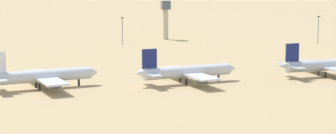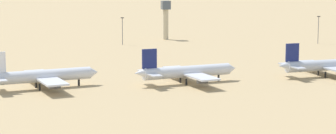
{
  "view_description": "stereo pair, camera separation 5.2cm",
  "coord_description": "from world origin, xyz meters",
  "views": [
    {
      "loc": [
        -63.59,
        -226.27,
        42.36
      ],
      "look_at": [
        -7.75,
        6.05,
        6.0
      ],
      "focal_mm": 68.58,
      "sensor_mm": 36.0,
      "label": 1
    },
    {
      "loc": [
        -63.54,
        -226.28,
        42.36
      ],
      "look_at": [
        -7.75,
        6.05,
        6.0
      ],
      "focal_mm": 68.58,
      "sensor_mm": 36.0,
      "label": 2
    }
  ],
  "objects": [
    {
      "name": "light_pole_west",
      "position": [
        -4.02,
        132.59,
        9.01
      ],
      "size": [
        1.8,
        0.5,
        15.6
      ],
      "color": "#59595E",
      "rests_on": "ground"
    },
    {
      "name": "light_pole_mid",
      "position": [
        106.89,
        111.88,
        9.18
      ],
      "size": [
        1.8,
        0.5,
        15.94
      ],
      "color": "#59595E",
      "rests_on": "ground"
    },
    {
      "name": "parked_jet_navy_3",
      "position": [
        56.52,
        5.23,
        4.55
      ],
      "size": [
        42.03,
        35.51,
        13.88
      ],
      "rotation": [
        0.0,
        0.0,
        0.09
      ],
      "color": "silver",
      "rests_on": "ground"
    },
    {
      "name": "control_tower",
      "position": [
        26.3,
        153.74,
        14.27
      ],
      "size": [
        5.2,
        5.2,
        23.64
      ],
      "color": "#C6B793",
      "rests_on": "ground"
    },
    {
      "name": "parked_jet_white_1",
      "position": [
        -54.97,
        4.29,
        4.64
      ],
      "size": [
        42.66,
        36.49,
        14.16
      ],
      "rotation": [
        0.0,
        0.0,
        0.2
      ],
      "color": "silver",
      "rests_on": "ground"
    },
    {
      "name": "parked_jet_navy_2",
      "position": [
        -1.61,
        2.28,
        4.55
      ],
      "size": [
        41.9,
        35.76,
        13.89
      ],
      "rotation": [
        0.0,
        0.0,
        0.18
      ],
      "color": "silver",
      "rests_on": "ground"
    },
    {
      "name": "ground",
      "position": [
        0.0,
        0.0,
        0.0
      ],
      "size": [
        4000.0,
        4000.0,
        0.0
      ],
      "primitive_type": "plane",
      "color": "tan"
    }
  ]
}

